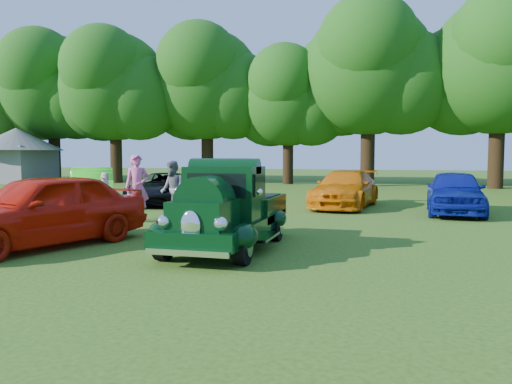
% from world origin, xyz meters
% --- Properties ---
extents(ground, '(120.00, 120.00, 0.00)m').
position_xyz_m(ground, '(0.00, 0.00, 0.00)').
color(ground, '#264C11').
rests_on(ground, ground).
extents(hero_pickup, '(2.06, 4.42, 1.73)m').
position_xyz_m(hero_pickup, '(0.60, 0.85, 0.75)').
color(hero_pickup, black).
rests_on(hero_pickup, ground).
extents(red_convertible, '(3.35, 5.03, 1.59)m').
position_xyz_m(red_convertible, '(-3.31, -0.03, 0.80)').
color(red_convertible, red).
rests_on(red_convertible, ground).
extents(back_car_lime, '(3.70, 4.59, 1.47)m').
position_xyz_m(back_car_lime, '(-7.36, 8.03, 0.73)').
color(back_car_lime, '#31DA1D').
rests_on(back_car_lime, ground).
extents(back_car_black, '(2.67, 4.75, 1.25)m').
position_xyz_m(back_car_black, '(-4.91, 9.20, 0.63)').
color(back_car_black, black).
rests_on(back_car_black, ground).
extents(back_car_orange, '(2.53, 4.98, 1.38)m').
position_xyz_m(back_car_orange, '(2.24, 9.85, 0.69)').
color(back_car_orange, '#D16807').
rests_on(back_car_orange, ground).
extents(back_car_blue, '(1.96, 4.42, 1.48)m').
position_xyz_m(back_car_blue, '(5.95, 8.68, 0.74)').
color(back_car_blue, navy).
rests_on(back_car_blue, ground).
extents(spectator_pink, '(0.86, 0.80, 1.98)m').
position_xyz_m(spectator_pink, '(-3.48, 4.47, 0.99)').
color(spectator_pink, '#D2568B').
rests_on(spectator_pink, ground).
extents(spectator_grey, '(1.09, 1.10, 1.79)m').
position_xyz_m(spectator_grey, '(-2.74, 5.36, 0.90)').
color(spectator_grey, slate).
rests_on(spectator_grey, ground).
extents(spectator_white, '(0.51, 0.91, 1.47)m').
position_xyz_m(spectator_white, '(-4.04, 3.60, 0.74)').
color(spectator_white, white).
rests_on(spectator_white, ground).
extents(gazebo, '(6.40, 6.40, 3.90)m').
position_xyz_m(gazebo, '(-22.00, 21.00, 2.40)').
color(gazebo, slate).
rests_on(gazebo, ground).
extents(tree_line, '(64.49, 9.69, 11.70)m').
position_xyz_m(tree_line, '(-1.25, 23.70, 6.90)').
color(tree_line, black).
rests_on(tree_line, ground).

